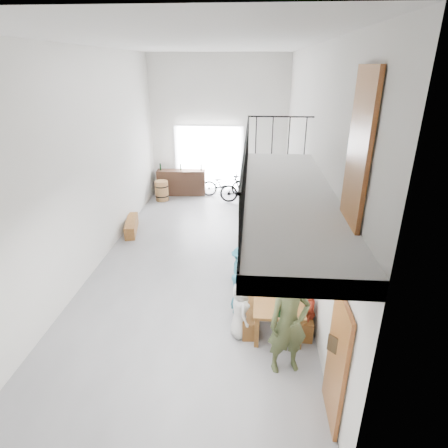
# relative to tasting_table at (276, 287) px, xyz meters

# --- Properties ---
(floor) EXTENTS (12.00, 12.00, 0.00)m
(floor) POSITION_rel_tasting_table_xyz_m (-1.97, 2.41, -0.71)
(floor) COLOR slate
(floor) RESTS_ON ground
(room_walls) EXTENTS (12.00, 12.00, 12.00)m
(room_walls) POSITION_rel_tasting_table_xyz_m (-1.97, 2.41, 2.85)
(room_walls) COLOR white
(room_walls) RESTS_ON ground
(gateway_portal) EXTENTS (2.80, 0.08, 2.80)m
(gateway_portal) POSITION_rel_tasting_table_xyz_m (-2.37, 8.35, 0.69)
(gateway_portal) COLOR white
(gateway_portal) RESTS_ON ground
(right_wall_decor) EXTENTS (0.07, 8.28, 5.07)m
(right_wall_decor) POSITION_rel_tasting_table_xyz_m (0.73, 0.54, 1.04)
(right_wall_decor) COLOR brown
(right_wall_decor) RESTS_ON ground
(balcony) EXTENTS (1.52, 5.62, 4.00)m
(balcony) POSITION_rel_tasting_table_xyz_m (0.01, -0.72, 2.26)
(balcony) COLOR silver
(balcony) RESTS_ON ground
(tasting_table) EXTENTS (0.99, 2.40, 0.79)m
(tasting_table) POSITION_rel_tasting_table_xyz_m (0.00, 0.00, 0.00)
(tasting_table) COLOR brown
(tasting_table) RESTS_ON ground
(bench_inner) EXTENTS (0.39, 1.79, 0.41)m
(bench_inner) POSITION_rel_tasting_table_xyz_m (-0.59, -0.03, -0.50)
(bench_inner) COLOR brown
(bench_inner) RESTS_ON ground
(bench_wall) EXTENTS (0.29, 1.89, 0.43)m
(bench_wall) POSITION_rel_tasting_table_xyz_m (0.60, 0.05, -0.49)
(bench_wall) COLOR brown
(bench_wall) RESTS_ON ground
(tableware) EXTENTS (0.49, 1.06, 0.35)m
(tableware) POSITION_rel_tasting_table_xyz_m (0.06, 0.02, 0.22)
(tableware) COLOR black
(tableware) RESTS_ON tasting_table
(side_bench) EXTENTS (0.61, 1.49, 0.41)m
(side_bench) POSITION_rel_tasting_table_xyz_m (-4.47, 4.13, -0.50)
(side_bench) COLOR brown
(side_bench) RESTS_ON ground
(oak_barrel) EXTENTS (0.55, 0.55, 0.80)m
(oak_barrel) POSITION_rel_tasting_table_xyz_m (-4.18, 7.26, -0.31)
(oak_barrel) COLOR olive
(oak_barrel) RESTS_ON ground
(serving_counter) EXTENTS (2.02, 0.69, 1.05)m
(serving_counter) POSITION_rel_tasting_table_xyz_m (-3.52, 8.06, -0.18)
(serving_counter) COLOR #3E2317
(serving_counter) RESTS_ON ground
(counter_bottles) EXTENTS (1.74, 0.16, 0.28)m
(counter_bottles) POSITION_rel_tasting_table_xyz_m (-3.52, 8.05, 0.48)
(counter_bottles) COLOR black
(counter_bottles) RESTS_ON serving_counter
(guest_left_a) EXTENTS (0.54, 0.67, 1.19)m
(guest_left_a) POSITION_rel_tasting_table_xyz_m (-0.74, -0.71, -0.11)
(guest_left_a) COLOR silver
(guest_left_a) RESTS_ON ground
(guest_left_b) EXTENTS (0.33, 0.44, 1.08)m
(guest_left_b) POSITION_rel_tasting_table_xyz_m (-0.83, -0.16, -0.16)
(guest_left_b) COLOR #24667A
(guest_left_b) RESTS_ON ground
(guest_left_c) EXTENTS (0.50, 0.58, 1.04)m
(guest_left_c) POSITION_rel_tasting_table_xyz_m (-0.68, 0.45, -0.19)
(guest_left_c) COLOR silver
(guest_left_c) RESTS_ON ground
(guest_left_d) EXTENTS (0.54, 0.79, 1.12)m
(guest_left_d) POSITION_rel_tasting_table_xyz_m (-0.81, 0.98, -0.15)
(guest_left_d) COLOR #24667A
(guest_left_d) RESTS_ON ground
(guest_right_a) EXTENTS (0.38, 0.65, 1.04)m
(guest_right_a) POSITION_rel_tasting_table_xyz_m (0.63, -0.57, -0.19)
(guest_right_a) COLOR #B1341E
(guest_right_a) RESTS_ON ground
(guest_right_b) EXTENTS (0.46, 1.24, 1.31)m
(guest_right_b) POSITION_rel_tasting_table_xyz_m (0.50, 0.16, -0.05)
(guest_right_b) COLOR black
(guest_right_b) RESTS_ON ground
(guest_right_c) EXTENTS (0.41, 0.61, 1.23)m
(guest_right_c) POSITION_rel_tasting_table_xyz_m (0.57, 0.72, -0.09)
(guest_right_c) COLOR silver
(guest_right_c) RESTS_ON ground
(host_standing) EXTENTS (0.82, 0.65, 1.98)m
(host_standing) POSITION_rel_tasting_table_xyz_m (0.12, -1.54, 0.28)
(host_standing) COLOR #404A29
(host_standing) RESTS_ON ground
(potted_plant) EXTENTS (0.43, 0.40, 0.40)m
(potted_plant) POSITION_rel_tasting_table_xyz_m (0.48, 3.17, -0.51)
(potted_plant) COLOR #1D5419
(potted_plant) RESTS_ON ground
(bicycle_near) EXTENTS (1.96, 0.86, 1.00)m
(bicycle_near) POSITION_rel_tasting_table_xyz_m (-1.72, 8.01, -0.21)
(bicycle_near) COLOR black
(bicycle_near) RESTS_ON ground
(bicycle_far) EXTENTS (1.86, 0.59, 1.11)m
(bicycle_far) POSITION_rel_tasting_table_xyz_m (-0.91, 7.21, -0.15)
(bicycle_far) COLOR black
(bicycle_far) RESTS_ON ground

